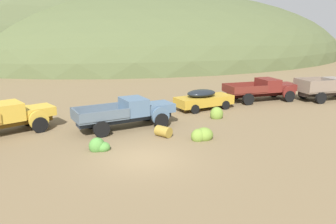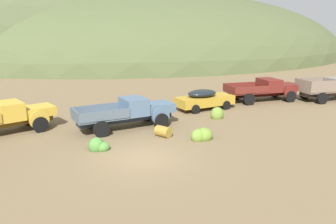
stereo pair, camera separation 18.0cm
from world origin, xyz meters
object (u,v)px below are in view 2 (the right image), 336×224
at_px(truck_faded_yellow, 8,117).
at_px(oil_drum_tipped, 163,131).
at_px(truck_oxblood, 268,89).
at_px(truck_primer_gray, 334,88).
at_px(car_mustard, 206,99).
at_px(truck_chalk_blue, 133,112).

bearing_deg(truck_faded_yellow, oil_drum_tipped, -44.01).
height_order(truck_oxblood, truck_primer_gray, truck_primer_gray).
distance_m(truck_oxblood, oil_drum_tipped, 13.50).
bearing_deg(car_mustard, oil_drum_tipped, -143.37).
bearing_deg(car_mustard, truck_primer_gray, -11.57).
xyz_separation_m(truck_oxblood, oil_drum_tipped, (-12.55, -4.91, -0.69)).
distance_m(truck_faded_yellow, truck_oxblood, 20.46).
relative_size(truck_oxblood, oil_drum_tipped, 6.22).
bearing_deg(truck_chalk_blue, car_mustard, 15.58).
bearing_deg(truck_oxblood, car_mustard, -167.69).
relative_size(car_mustard, oil_drum_tipped, 4.49).
height_order(truck_faded_yellow, oil_drum_tipped, truck_faded_yellow).
distance_m(truck_faded_yellow, car_mustard, 13.99).
xyz_separation_m(car_mustard, truck_oxblood, (6.46, 0.22, 0.18)).
distance_m(car_mustard, oil_drum_tipped, 7.70).
bearing_deg(truck_oxblood, truck_chalk_blue, -160.05).
xyz_separation_m(truck_faded_yellow, car_mustard, (13.99, -0.24, -0.18)).
distance_m(truck_faded_yellow, truck_primer_gray, 25.89).
xyz_separation_m(truck_chalk_blue, car_mustard, (6.91, 2.04, -0.18)).
relative_size(car_mustard, truck_oxblood, 0.72).
distance_m(car_mustard, truck_primer_gray, 11.99).
height_order(truck_faded_yellow, car_mustard, truck_faded_yellow).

